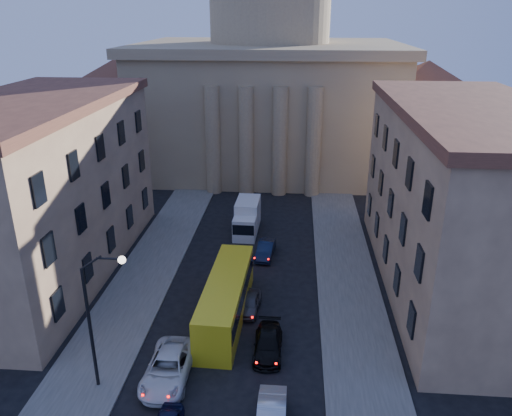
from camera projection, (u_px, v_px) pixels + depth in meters
The scene contains 12 objects.
sidewalk_left at pixel (134, 296), 39.25m from camera, with size 5.00×60.00×0.15m, color #53514B.
sidewalk_right at pixel (352, 305), 37.99m from camera, with size 5.00×60.00×0.15m, color #53514B.
church at pixel (269, 82), 69.01m from camera, with size 68.02×28.76×36.60m.
building_left at pixel (39, 188), 40.89m from camera, with size 11.60×26.60×14.70m.
building_right at pixel (465, 200), 38.36m from camera, with size 11.60×26.60×14.70m.
street_lamp at pixel (97, 311), 27.95m from camera, with size 2.62×0.44×8.83m.
car_left_mid at pixel (168, 368), 30.29m from camera, with size 2.62×5.69×1.58m, color silver.
car_right_mid at pixel (268, 344), 32.70m from camera, with size 1.83×4.51×1.31m, color black.
car_right_far at pixel (250, 303), 37.29m from camera, with size 1.47×3.65×1.24m, color #454549.
car_right_distant at pixel (266, 250), 45.54m from camera, with size 1.42×4.06×1.34m, color black.
city_bus at pixel (226, 297), 35.99m from camera, with size 2.98×11.39×3.19m.
box_truck at pixel (247, 218), 50.39m from camera, with size 2.38×5.75×3.13m.
Camera 1 is at (3.85, -15.07, 20.97)m, focal length 35.00 mm.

